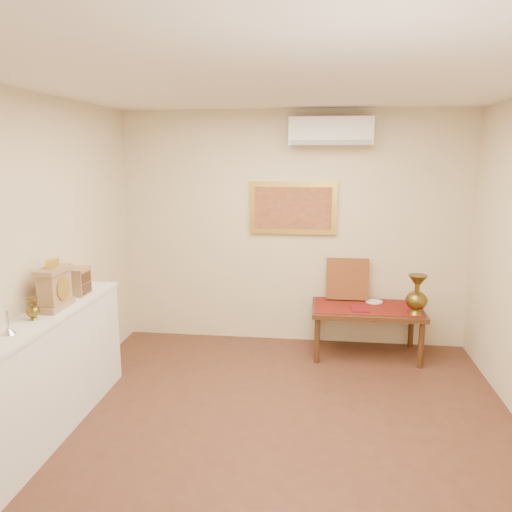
% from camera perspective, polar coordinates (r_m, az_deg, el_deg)
% --- Properties ---
extents(floor, '(4.50, 4.50, 0.00)m').
position_cam_1_polar(floor, '(4.15, 2.20, -20.63)').
color(floor, brown).
rests_on(floor, ground).
extents(ceiling, '(4.50, 4.50, 0.00)m').
position_cam_1_polar(ceiling, '(3.54, 2.56, 19.51)').
color(ceiling, white).
rests_on(ceiling, ground).
extents(wall_back, '(4.00, 0.02, 2.70)m').
position_cam_1_polar(wall_back, '(5.82, 4.24, 3.08)').
color(wall_back, beige).
rests_on(wall_back, ground).
extents(wall_front, '(4.00, 0.02, 2.70)m').
position_cam_1_polar(wall_front, '(1.54, -5.29, -22.52)').
color(wall_front, beige).
rests_on(wall_front, ground).
extents(wall_left, '(0.02, 4.50, 2.70)m').
position_cam_1_polar(wall_left, '(4.27, -25.49, -1.20)').
color(wall_left, beige).
rests_on(wall_left, ground).
extents(candlestick, '(0.10, 0.10, 0.20)m').
position_cam_1_polar(candlestick, '(3.89, -26.55, -6.57)').
color(candlestick, silver).
rests_on(candlestick, display_ledge).
extents(brass_urn_small, '(0.10, 0.10, 0.22)m').
position_cam_1_polar(brass_urn_small, '(4.13, -24.20, -5.18)').
color(brass_urn_small, brown).
rests_on(brass_urn_small, display_ledge).
extents(table_cloth, '(1.14, 0.59, 0.01)m').
position_cam_1_polar(table_cloth, '(5.65, 12.59, -5.71)').
color(table_cloth, maroon).
rests_on(table_cloth, low_table).
extents(brass_urn_tall, '(0.23, 0.23, 0.51)m').
position_cam_1_polar(brass_urn_tall, '(5.48, 17.93, -3.77)').
color(brass_urn_tall, brown).
rests_on(brass_urn_tall, table_cloth).
extents(plate, '(0.19, 0.19, 0.01)m').
position_cam_1_polar(plate, '(5.84, 13.34, -5.10)').
color(plate, white).
rests_on(plate, table_cloth).
extents(menu, '(0.20, 0.26, 0.01)m').
position_cam_1_polar(menu, '(5.55, 11.72, -5.90)').
color(menu, maroon).
rests_on(menu, table_cloth).
extents(cushion, '(0.48, 0.20, 0.49)m').
position_cam_1_polar(cushion, '(5.84, 10.40, -2.58)').
color(cushion, '#5B1612').
rests_on(cushion, table_cloth).
extents(display_ledge, '(0.37, 2.02, 0.98)m').
position_cam_1_polar(display_ledge, '(4.43, -22.55, -12.17)').
color(display_ledge, white).
rests_on(display_ledge, floor).
extents(mantel_clock, '(0.17, 0.36, 0.41)m').
position_cam_1_polar(mantel_clock, '(4.34, -22.02, -3.37)').
color(mantel_clock, '#A37E54').
rests_on(mantel_clock, display_ledge).
extents(wooden_chest, '(0.16, 0.21, 0.24)m').
position_cam_1_polar(wooden_chest, '(4.70, -19.63, -2.72)').
color(wooden_chest, '#A37E54').
rests_on(wooden_chest, display_ledge).
extents(low_table, '(1.20, 0.70, 0.55)m').
position_cam_1_polar(low_table, '(5.67, 12.56, -6.38)').
color(low_table, '#472815').
rests_on(low_table, floor).
extents(painting, '(1.00, 0.06, 0.60)m').
position_cam_1_polar(painting, '(5.76, 4.26, 5.50)').
color(painting, gold).
rests_on(painting, wall_back).
extents(ac_unit, '(0.90, 0.25, 0.30)m').
position_cam_1_polar(ac_unit, '(5.62, 8.53, 13.92)').
color(ac_unit, silver).
rests_on(ac_unit, wall_back).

